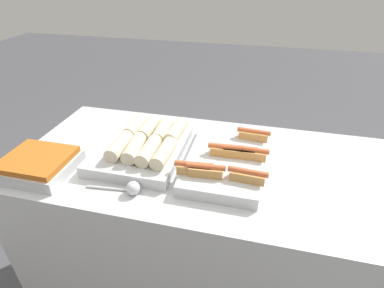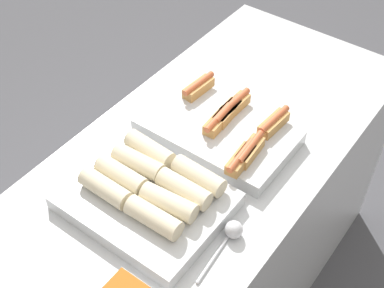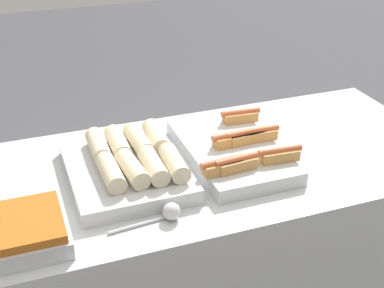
% 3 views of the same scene
% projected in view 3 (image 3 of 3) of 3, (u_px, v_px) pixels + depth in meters
% --- Properties ---
extents(counter, '(1.67, 0.77, 0.93)m').
position_uv_depth(counter, '(211.00, 266.00, 2.04)').
color(counter, silver).
rests_on(counter, ground_plane).
extents(tray_hotdogs, '(0.35, 0.50, 0.10)m').
position_uv_depth(tray_hotdogs, '(234.00, 150.00, 1.82)').
color(tray_hotdogs, silver).
rests_on(tray_hotdogs, counter).
extents(tray_wraps, '(0.36, 0.46, 0.11)m').
position_uv_depth(tray_wraps, '(129.00, 165.00, 1.71)').
color(tray_wraps, silver).
rests_on(tray_wraps, counter).
extents(tray_side_front, '(0.27, 0.24, 0.07)m').
position_uv_depth(tray_side_front, '(15.00, 233.00, 1.41)').
color(tray_side_front, silver).
rests_on(tray_side_front, counter).
extents(serving_spoon_near, '(0.21, 0.05, 0.05)m').
position_uv_depth(serving_spoon_near, '(168.00, 213.00, 1.51)').
color(serving_spoon_near, silver).
rests_on(serving_spoon_near, counter).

